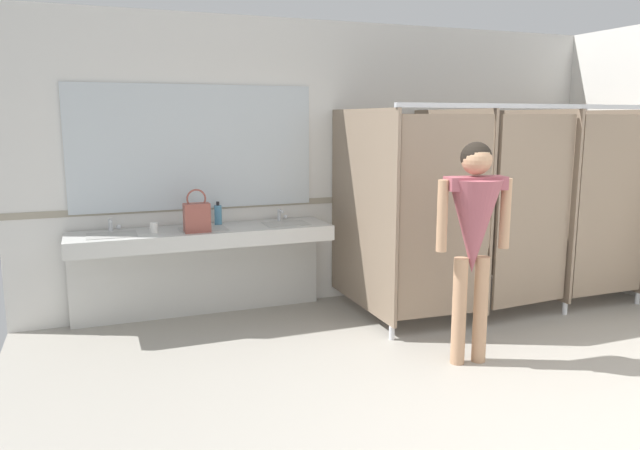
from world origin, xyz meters
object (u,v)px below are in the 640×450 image
object	(u,v)px
soap_dispenser	(218,215)
paper_cup	(154,228)
person_standing	(474,225)
handbag	(197,217)

from	to	relation	value
soap_dispenser	paper_cup	distance (m)	0.66
soap_dispenser	paper_cup	bearing A→B (deg)	-160.05
person_standing	soap_dispenser	xyz separation A→B (m)	(-1.57, 1.88, -0.11)
handbag	paper_cup	size ratio (longest dim) A/B	4.23
handbag	soap_dispenser	bearing A→B (deg)	51.09
person_standing	handbag	world-z (taller)	person_standing
soap_dispenser	paper_cup	xyz separation A→B (m)	(-0.62, -0.22, -0.05)
person_standing	soap_dispenser	bearing A→B (deg)	129.84
handbag	soap_dispenser	xyz separation A→B (m)	(0.25, 0.31, -0.04)
paper_cup	handbag	bearing A→B (deg)	-13.45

